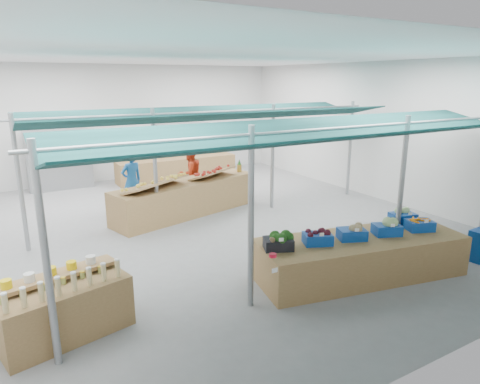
{
  "coord_description": "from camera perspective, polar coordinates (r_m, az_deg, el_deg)",
  "views": [
    {
      "loc": [
        -4.39,
        -9.48,
        3.66
      ],
      "look_at": [
        0.2,
        -1.6,
        1.25
      ],
      "focal_mm": 32.0,
      "sensor_mm": 36.0,
      "label": 1
    }
  ],
  "objects": [
    {
      "name": "floor",
      "position": [
        11.07,
        -5.07,
        -4.59
      ],
      "size": [
        13.0,
        13.0,
        0.0
      ],
      "primitive_type": "plane",
      "color": "slate",
      "rests_on": "ground"
    },
    {
      "name": "hall",
      "position": [
        11.81,
        -8.39,
        9.7
      ],
      "size": [
        13.0,
        13.0,
        13.0
      ],
      "color": "silver",
      "rests_on": "ground"
    },
    {
      "name": "pole_grid",
      "position": [
        9.46,
        3.36,
        3.5
      ],
      "size": [
        10.0,
        4.6,
        3.0
      ],
      "color": "gray",
      "rests_on": "floor"
    },
    {
      "name": "awnings",
      "position": [
        9.32,
        3.45,
        9.34
      ],
      "size": [
        9.5,
        7.08,
        0.3
      ],
      "color": "black",
      "rests_on": "pole_grid"
    },
    {
      "name": "back_shelving_left",
      "position": [
        15.82,
        -22.95,
        3.93
      ],
      "size": [
        2.0,
        0.5,
        2.0
      ],
      "primitive_type": "cube",
      "color": "#B23F33",
      "rests_on": "floor"
    },
    {
      "name": "back_shelving_right",
      "position": [
        16.95,
        -7.71,
        5.62
      ],
      "size": [
        2.0,
        0.5,
        2.0
      ],
      "primitive_type": "cube",
      "color": "#B23F33",
      "rests_on": "floor"
    },
    {
      "name": "bottle_shelf",
      "position": [
        6.94,
        -22.42,
        -14.09
      ],
      "size": [
        1.93,
        1.42,
        1.08
      ],
      "rotation": [
        0.0,
        0.0,
        0.22
      ],
      "color": "brown",
      "rests_on": "floor"
    },
    {
      "name": "veg_counter",
      "position": [
        8.55,
        15.73,
        -8.32
      ],
      "size": [
        4.16,
        2.08,
        0.77
      ],
      "primitive_type": "cube",
      "rotation": [
        0.0,
        0.0,
        -0.2
      ],
      "color": "brown",
      "rests_on": "floor"
    },
    {
      "name": "fruit_counter",
      "position": [
        11.98,
        -7.11,
        -0.79
      ],
      "size": [
        4.47,
        2.12,
        0.93
      ],
      "primitive_type": "cube",
      "rotation": [
        0.0,
        0.0,
        0.26
      ],
      "color": "brown",
      "rests_on": "floor"
    },
    {
      "name": "far_counter",
      "position": [
        16.33,
        -8.36,
        3.13
      ],
      "size": [
        4.51,
        0.92,
        0.81
      ],
      "primitive_type": "cube",
      "rotation": [
        0.0,
        0.0,
        -0.0
      ],
      "color": "brown",
      "rests_on": "floor"
    },
    {
      "name": "vendor_left",
      "position": [
        12.51,
        -14.23,
        1.44
      ],
      "size": [
        0.72,
        0.57,
        1.74
      ],
      "primitive_type": "imported",
      "rotation": [
        0.0,
        0.0,
        3.4
      ],
      "color": "#165191",
      "rests_on": "floor"
    },
    {
      "name": "vendor_right",
      "position": [
        13.1,
        -6.66,
        2.39
      ],
      "size": [
        0.99,
        0.85,
        1.74
      ],
      "primitive_type": "imported",
      "rotation": [
        0.0,
        0.0,
        3.4
      ],
      "color": "#B63016",
      "rests_on": "floor"
    },
    {
      "name": "crate_broccoli",
      "position": [
        7.54,
        5.14,
        -6.47
      ],
      "size": [
        0.6,
        0.52,
        0.35
      ],
      "rotation": [
        0.0,
        0.0,
        -0.4
      ],
      "color": "black",
      "rests_on": "veg_counter"
    },
    {
      "name": "crate_beets",
      "position": [
        7.88,
        10.31,
        -5.91
      ],
      "size": [
        0.6,
        0.52,
        0.29
      ],
      "rotation": [
        0.0,
        0.0,
        -0.4
      ],
      "color": "#0D3C93",
      "rests_on": "veg_counter"
    },
    {
      "name": "crate_celeriac",
      "position": [
        8.24,
        14.71,
        -5.16
      ],
      "size": [
        0.6,
        0.52,
        0.31
      ],
      "rotation": [
        0.0,
        0.0,
        -0.4
      ],
      "color": "#0D3C93",
      "rests_on": "veg_counter"
    },
    {
      "name": "crate_cabbage",
      "position": [
        8.67,
        19.0,
        -4.39
      ],
      "size": [
        0.6,
        0.52,
        0.35
      ],
      "rotation": [
        0.0,
        0.0,
        -0.4
      ],
      "color": "#0D3C93",
      "rests_on": "veg_counter"
    },
    {
      "name": "crate_carrots",
      "position": [
        9.16,
        22.83,
        -4.04
      ],
      "size": [
        0.6,
        0.52,
        0.29
      ],
      "rotation": [
        0.0,
        0.0,
        -0.4
      ],
      "color": "#0D3C93",
      "rests_on": "veg_counter"
    },
    {
      "name": "sparrow",
      "position": [
        7.33,
        4.34,
        -6.36
      ],
      "size": [
        0.12,
        0.09,
        0.11
      ],
      "rotation": [
        0.0,
        0.0,
        -0.4
      ],
      "color": "brown",
      "rests_on": "crate_broccoli"
    },
    {
      "name": "pole_ribbon",
      "position": [
        6.51,
        4.42,
        -8.62
      ],
      "size": [
        0.12,
        0.12,
        0.28
      ],
      "color": "red",
      "rests_on": "pole_grid"
    },
    {
      "name": "apple_heap_yellow",
      "position": [
        11.16,
        -11.07,
        1.23
      ],
      "size": [
        2.0,
        1.55,
        0.27
      ],
      "rotation": [
        0.0,
        0.0,
        0.52
      ],
      "color": "#997247",
      "rests_on": "fruit_counter"
    },
    {
      "name": "apple_heap_red",
      "position": [
        12.3,
        -3.68,
        2.73
      ],
      "size": [
        1.65,
        1.35,
        0.27
      ],
      "rotation": [
        0.0,
        0.0,
        0.52
      ],
      "color": "#997247",
      "rests_on": "fruit_counter"
    },
    {
      "name": "pineapple",
      "position": [
        13.03,
        -0.09,
        3.51
      ],
      "size": [
        0.14,
        0.14,
        0.39
      ],
      "rotation": [
        0.0,
        0.0,
        0.52
      ],
      "color": "#8C6019",
      "rests_on": "fruit_counter"
    },
    {
      "name": "crate_extra",
      "position": [
        9.51,
        20.89,
        -2.96
      ],
      "size": [
        0.57,
        0.47,
        0.32
      ],
      "rotation": [
        0.0,
        0.0,
        -0.26
      ],
      "color": "#0D3C93",
      "rests_on": "veg_counter"
    }
  ]
}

